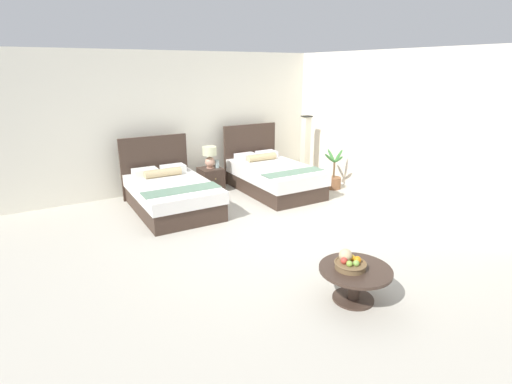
{
  "coord_description": "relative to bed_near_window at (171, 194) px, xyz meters",
  "views": [
    {
      "loc": [
        -3.33,
        -4.84,
        2.56
      ],
      "look_at": [
        -0.11,
        0.55,
        0.55
      ],
      "focal_mm": 27.44,
      "sensor_mm": 36.0,
      "label": 1
    }
  ],
  "objects": [
    {
      "name": "nightstand",
      "position": [
        1.12,
        0.68,
        -0.06
      ],
      "size": [
        0.46,
        0.5,
        0.51
      ],
      "color": "#3C2C23",
      "rests_on": "ground"
    },
    {
      "name": "wall_back",
      "position": [
        1.13,
        1.32,
        1.13
      ],
      "size": [
        9.37,
        0.12,
        2.89
      ],
      "primitive_type": "cube",
      "color": "silver",
      "rests_on": "ground"
    },
    {
      "name": "bed_near_corner",
      "position": [
        2.27,
        -0.0,
        0.02
      ],
      "size": [
        1.33,
        2.18,
        1.32
      ],
      "color": "#3C2C23",
      "rests_on": "ground"
    },
    {
      "name": "vase",
      "position": [
        1.26,
        0.64,
        0.28
      ],
      "size": [
        0.09,
        0.09,
        0.17
      ],
      "color": "#AAC5C1",
      "rests_on": "nightstand"
    },
    {
      "name": "table_lamp",
      "position": [
        1.12,
        0.7,
        0.47
      ],
      "size": [
        0.3,
        0.3,
        0.46
      ],
      "color": "tan",
      "rests_on": "nightstand"
    },
    {
      "name": "fruit_bowl",
      "position": [
        0.73,
        -3.93,
        0.16
      ],
      "size": [
        0.36,
        0.36,
        0.21
      ],
      "color": "brown",
      "rests_on": "coffee_table"
    },
    {
      "name": "potted_palm",
      "position": [
        3.52,
        -0.53,
        -0.09
      ],
      "size": [
        0.52,
        0.54,
        0.87
      ],
      "color": "brown",
      "rests_on": "ground"
    },
    {
      "name": "coffee_table",
      "position": [
        0.78,
        -3.97,
        -0.02
      ],
      "size": [
        0.82,
        0.82,
        0.4
      ],
      "color": "#3C2C23",
      "rests_on": "ground"
    },
    {
      "name": "wall_side_right",
      "position": [
        4.02,
        -1.53,
        1.13
      ],
      "size": [
        0.12,
        5.7,
        2.89
      ],
      "primitive_type": "cube",
      "color": "white",
      "rests_on": "ground"
    },
    {
      "name": "floor_lamp_corner",
      "position": [
        3.53,
        0.5,
        0.43
      ],
      "size": [
        0.2,
        0.2,
        1.49
      ],
      "color": "black",
      "rests_on": "ground"
    },
    {
      "name": "bed_near_window",
      "position": [
        0.0,
        0.0,
        0.0
      ],
      "size": [
        1.37,
        2.08,
        1.25
      ],
      "color": "#3C2C23",
      "rests_on": "ground"
    },
    {
      "name": "ground_plane",
      "position": [
        1.13,
        -1.93,
        -0.32
      ],
      "size": [
        9.37,
        10.1,
        0.02
      ],
      "primitive_type": "cube",
      "color": "beige"
    }
  ]
}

